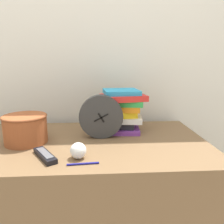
% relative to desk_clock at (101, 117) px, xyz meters
% --- Properties ---
extents(wall_back, '(6.00, 0.04, 2.40)m').
position_rel_desk_clock_xyz_m(wall_back, '(-0.15, 0.37, 0.33)').
color(wall_back, silver).
rests_on(wall_back, ground_plane).
extents(desk, '(1.36, 0.68, 0.76)m').
position_rel_desk_clock_xyz_m(desk, '(-0.15, -0.04, -0.49)').
color(desk, brown).
rests_on(desk, ground_plane).
extents(desk_clock, '(0.23, 0.05, 0.23)m').
position_rel_desk_clock_xyz_m(desk_clock, '(0.00, 0.00, 0.00)').
color(desk_clock, '#333333').
rests_on(desk_clock, desk).
extents(book_stack, '(0.26, 0.22, 0.24)m').
position_rel_desk_clock_xyz_m(book_stack, '(0.12, 0.10, 0.01)').
color(book_stack, '#7A3899').
rests_on(book_stack, desk).
extents(basket, '(0.21, 0.21, 0.14)m').
position_rel_desk_clock_xyz_m(basket, '(-0.37, -0.05, -0.04)').
color(basket, '#994C28').
rests_on(basket, desk).
extents(tv_remote, '(0.13, 0.17, 0.02)m').
position_rel_desk_clock_xyz_m(tv_remote, '(-0.24, -0.24, -0.10)').
color(tv_remote, black).
rests_on(tv_remote, desk).
extents(crumpled_paper_ball, '(0.07, 0.07, 0.07)m').
position_rel_desk_clock_xyz_m(crumpled_paper_ball, '(-0.10, -0.25, -0.08)').
color(crumpled_paper_ball, white).
rests_on(crumpled_paper_ball, desk).
extents(pen, '(0.13, 0.02, 0.01)m').
position_rel_desk_clock_xyz_m(pen, '(-0.08, -0.31, -0.11)').
color(pen, navy).
rests_on(pen, desk).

